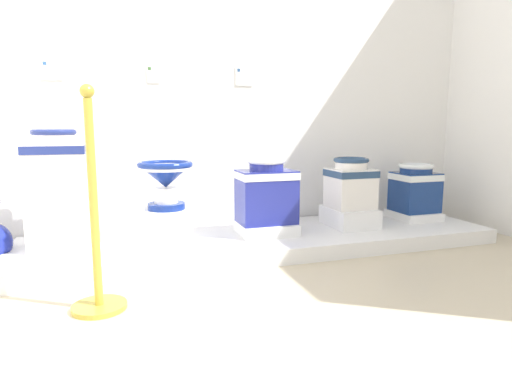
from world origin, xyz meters
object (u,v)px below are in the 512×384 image
object	(u,v)px
antique_toilet_slender_white	(56,166)
antique_toilet_broad_patterned	(166,177)
plinth_block_central_ornate	(266,228)
antique_toilet_tall_cobalt	(415,186)
plinth_block_slender_white	(60,226)
antique_toilet_central_ornate	(266,190)
plinth_block_broad_patterned	(167,225)
info_placard_third	(244,76)
plinth_block_pale_glazed	(349,217)
info_placard_second	(154,74)
antique_toilet_pale_glazed	(350,182)
stanchion_post_near_left	(96,245)
plinth_block_tall_cobalt	(413,215)
info_placard_first	(52,70)

from	to	relation	value
antique_toilet_slender_white	antique_toilet_broad_patterned	bearing A→B (deg)	-5.15
plinth_block_central_ornate	antique_toilet_tall_cobalt	xyz separation A→B (m)	(1.33, 0.08, 0.23)
plinth_block_slender_white	antique_toilet_central_ornate	world-z (taller)	antique_toilet_central_ornate
antique_toilet_slender_white	antique_toilet_tall_cobalt	xyz separation A→B (m)	(2.69, -0.01, -0.24)
plinth_block_broad_patterned	plinth_block_slender_white	bearing A→B (deg)	174.85
info_placard_third	antique_toilet_slender_white	bearing A→B (deg)	-164.41
plinth_block_pale_glazed	info_placard_second	bearing A→B (deg)	162.82
antique_toilet_central_ornate	info_placard_second	xyz separation A→B (m)	(-0.71, 0.46, 0.83)
plinth_block_pale_glazed	antique_toilet_tall_cobalt	world-z (taller)	antique_toilet_tall_cobalt
plinth_block_slender_white	plinth_block_broad_patterned	world-z (taller)	plinth_block_slender_white
plinth_block_slender_white	plinth_block_broad_patterned	size ratio (longest dim) A/B	1.03
plinth_block_pale_glazed	antique_toilet_pale_glazed	distance (m)	0.27
antique_toilet_slender_white	antique_toilet_tall_cobalt	size ratio (longest dim) A/B	1.20
plinth_block_pale_glazed	stanchion_post_near_left	world-z (taller)	stanchion_post_near_left
antique_toilet_slender_white	plinth_block_central_ornate	size ratio (longest dim) A/B	1.20
antique_toilet_pale_glazed	antique_toilet_tall_cobalt	distance (m)	0.64
plinth_block_central_ornate	stanchion_post_near_left	bearing A→B (deg)	-145.97
plinth_block_pale_glazed	stanchion_post_near_left	xyz separation A→B (m)	(-1.80, -0.78, 0.14)
plinth_block_central_ornate	stanchion_post_near_left	size ratio (longest dim) A/B	0.38
info_placard_second	antique_toilet_pale_glazed	bearing A→B (deg)	-17.18
antique_toilet_broad_patterned	antique_toilet_tall_cobalt	bearing A→B (deg)	1.52
plinth_block_pale_glazed	plinth_block_tall_cobalt	distance (m)	0.64
info_placard_first	plinth_block_central_ornate	bearing A→B (deg)	-18.49
plinth_block_slender_white	plinth_block_tall_cobalt	bearing A→B (deg)	-0.13
plinth_block_slender_white	antique_toilet_central_ornate	size ratio (longest dim) A/B	0.77
info_placard_third	antique_toilet_broad_patterned	bearing A→B (deg)	-147.25
antique_toilet_pale_glazed	antique_toilet_broad_patterned	bearing A→B (deg)	179.97
stanchion_post_near_left	antique_toilet_tall_cobalt	bearing A→B (deg)	18.90
plinth_block_slender_white	plinth_block_central_ornate	distance (m)	1.37
info_placard_first	plinth_block_tall_cobalt	bearing A→B (deg)	-7.95
antique_toilet_broad_patterned	antique_toilet_pale_glazed	world-z (taller)	antique_toilet_broad_patterned
antique_toilet_broad_patterned	antique_toilet_pale_glazed	bearing A→B (deg)	-0.03
antique_toilet_slender_white	antique_toilet_pale_glazed	size ratio (longest dim) A/B	1.23
antique_toilet_broad_patterned	antique_toilet_pale_glazed	xyz separation A→B (m)	(1.39, -0.00, -0.09)
plinth_block_tall_cobalt	info_placard_first	world-z (taller)	info_placard_first
plinth_block_pale_glazed	info_placard_second	size ratio (longest dim) A/B	3.19
plinth_block_broad_patterned	info_placard_first	world-z (taller)	info_placard_first
plinth_block_central_ornate	plinth_block_tall_cobalt	world-z (taller)	plinth_block_central_ornate
antique_toilet_slender_white	info_placard_first	bearing A→B (deg)	94.24
plinth_block_broad_patterned	plinth_block_tall_cobalt	xyz separation A→B (m)	(2.02, 0.05, -0.07)
plinth_block_central_ornate	plinth_block_tall_cobalt	distance (m)	1.33
antique_toilet_slender_white	antique_toilet_broad_patterned	size ratio (longest dim) A/B	1.31
info_placard_first	stanchion_post_near_left	bearing A→B (deg)	-77.23
antique_toilet_slender_white	stanchion_post_near_left	bearing A→B (deg)	-73.60
plinth_block_tall_cobalt	antique_toilet_slender_white	bearing A→B (deg)	179.87
antique_toilet_broad_patterned	plinth_block_central_ornate	distance (m)	0.80
plinth_block_slender_white	antique_toilet_slender_white	world-z (taller)	antique_toilet_slender_white
antique_toilet_broad_patterned	plinth_block_pale_glazed	distance (m)	1.43
antique_toilet_pale_glazed	info_placard_second	world-z (taller)	info_placard_second
plinth_block_tall_cobalt	info_placard_third	world-z (taller)	info_placard_third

